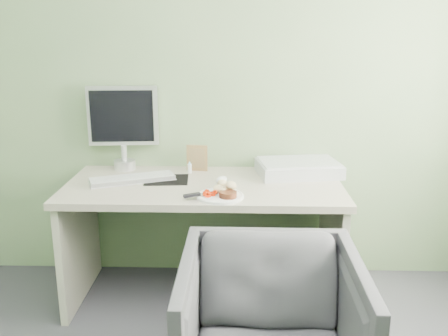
{
  "coord_description": "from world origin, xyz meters",
  "views": [
    {
      "loc": [
        0.2,
        -1.14,
        1.59
      ],
      "look_at": [
        0.12,
        1.5,
        0.86
      ],
      "focal_mm": 40.0,
      "sensor_mm": 36.0,
      "label": 1
    }
  ],
  "objects_px": {
    "desk": "(204,213)",
    "desk_chair": "(270,334)",
    "plate": "(220,196)",
    "scanner": "(298,168)",
    "monitor": "(123,123)"
  },
  "relations": [
    {
      "from": "desk",
      "to": "plate",
      "type": "distance_m",
      "value": 0.33
    },
    {
      "from": "scanner",
      "to": "desk_chair",
      "type": "height_order",
      "value": "scanner"
    },
    {
      "from": "desk",
      "to": "monitor",
      "type": "height_order",
      "value": "monitor"
    },
    {
      "from": "desk",
      "to": "desk_chair",
      "type": "distance_m",
      "value": 0.99
    },
    {
      "from": "plate",
      "to": "scanner",
      "type": "distance_m",
      "value": 0.65
    },
    {
      "from": "desk",
      "to": "monitor",
      "type": "xyz_separation_m",
      "value": [
        -0.53,
        0.31,
        0.48
      ]
    },
    {
      "from": "desk_chair",
      "to": "monitor",
      "type": "bearing_deg",
      "value": 125.69
    },
    {
      "from": "desk",
      "to": "plate",
      "type": "height_order",
      "value": "plate"
    },
    {
      "from": "desk",
      "to": "scanner",
      "type": "xyz_separation_m",
      "value": [
        0.57,
        0.21,
        0.22
      ]
    },
    {
      "from": "monitor",
      "to": "desk_chair",
      "type": "distance_m",
      "value": 1.65
    },
    {
      "from": "scanner",
      "to": "desk_chair",
      "type": "xyz_separation_m",
      "value": [
        -0.23,
        -1.12,
        -0.42
      ]
    },
    {
      "from": "plate",
      "to": "desk",
      "type": "bearing_deg",
      "value": 112.6
    },
    {
      "from": "scanner",
      "to": "monitor",
      "type": "bearing_deg",
      "value": 165.15
    },
    {
      "from": "desk",
      "to": "monitor",
      "type": "bearing_deg",
      "value": 149.2
    },
    {
      "from": "desk",
      "to": "desk_chair",
      "type": "bearing_deg",
      "value": -69.7
    }
  ]
}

